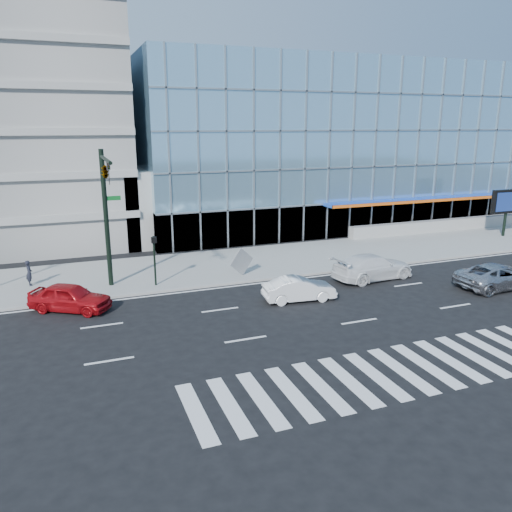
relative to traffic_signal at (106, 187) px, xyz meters
The scene contains 14 objects.
ground 13.41m from the traffic_signal, 22.56° to the right, with size 160.00×160.00×0.00m, color black.
sidewalk 13.03m from the traffic_signal, 17.33° to the left, with size 120.00×8.00×0.15m, color gray.
theatre_building 32.95m from the traffic_signal, 40.61° to the left, with size 42.00×26.00×15.00m, color #7CB0CF.
ramp_block 14.68m from the traffic_signal, 69.59° to the left, with size 6.00×8.00×6.00m, color gray.
retaining_wall 36.12m from the traffic_signal, 11.36° to the left, with size 30.00×0.80×1.00m, color gray.
traffic_signal is the anchor object (origin of this frame).
ped_signal_post 4.75m from the traffic_signal, ahead, with size 0.30×0.33×3.00m.
marquee_sign 33.32m from the traffic_signal, ahead, with size 3.20×0.43×4.00m.
silver_suv 23.33m from the traffic_signal, 17.84° to the right, with size 2.43×5.27×1.47m, color #B4B4B9.
white_suv 16.73m from the traffic_signal, 10.07° to the right, with size 2.23×5.47×1.59m, color white.
white_sedan 11.97m from the traffic_signal, 26.40° to the right, with size 1.40×4.02×1.33m, color white.
red_sedan 6.21m from the traffic_signal, 141.80° to the right, with size 1.72×4.27×1.45m, color #A90D12.
pedestrian 7.58m from the traffic_signal, 146.02° to the left, with size 0.56×0.37×1.53m, color black.
tilted_panel 9.47m from the traffic_signal, ahead, with size 1.30×0.06×1.30m, color #969696.
Camera 1 is at (-13.05, -23.76, 9.47)m, focal length 35.00 mm.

